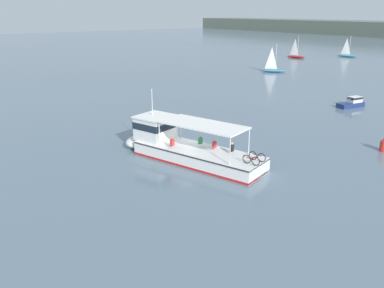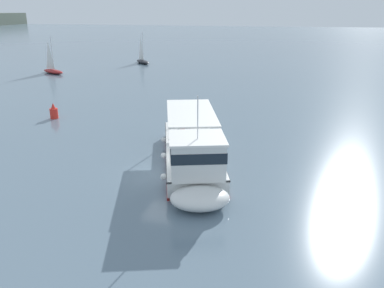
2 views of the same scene
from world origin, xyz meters
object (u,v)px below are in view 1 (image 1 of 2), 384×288
(motorboat_horizon_east, at_px, (352,103))
(channel_buoy, at_px, (384,145))
(sailboat_off_stern, at_px, (273,69))
(ferry_main, at_px, (182,146))
(sailboat_outer_anchorage, at_px, (296,56))
(sailboat_mid_channel, at_px, (347,55))

(motorboat_horizon_east, xyz_separation_m, channel_buoy, (11.26, -12.45, 0.02))
(sailboat_off_stern, bearing_deg, ferry_main, -54.97)
(sailboat_off_stern, height_order, sailboat_outer_anchorage, same)
(motorboat_horizon_east, distance_m, sailboat_mid_channel, 59.51)
(sailboat_off_stern, bearing_deg, sailboat_mid_channel, 102.03)
(channel_buoy, bearing_deg, sailboat_off_stern, 144.99)
(sailboat_mid_channel, bearing_deg, ferry_main, -64.54)
(ferry_main, bearing_deg, sailboat_outer_anchorage, 123.70)
(sailboat_mid_channel, xyz_separation_m, channel_buoy, (45.00, -61.47, 0.03))
(sailboat_mid_channel, xyz_separation_m, sailboat_outer_anchorage, (-6.16, -12.61, 0.00))
(motorboat_horizon_east, distance_m, channel_buoy, 16.79)
(motorboat_horizon_east, distance_m, sailboat_outer_anchorage, 54.01)
(motorboat_horizon_east, xyz_separation_m, sailboat_mid_channel, (-33.74, 49.01, -0.00))
(sailboat_outer_anchorage, xyz_separation_m, channel_buoy, (51.16, -48.86, 0.03))
(ferry_main, distance_m, sailboat_off_stern, 50.26)
(ferry_main, xyz_separation_m, sailboat_mid_channel, (-36.35, 76.35, -0.47))
(channel_buoy, bearing_deg, ferry_main, -120.17)
(sailboat_mid_channel, bearing_deg, sailboat_off_stern, -77.97)
(sailboat_off_stern, bearing_deg, channel_buoy, -35.01)
(sailboat_outer_anchorage, bearing_deg, ferry_main, -56.30)
(sailboat_mid_channel, height_order, sailboat_outer_anchorage, same)
(sailboat_mid_channel, relative_size, sailboat_outer_anchorage, 1.00)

